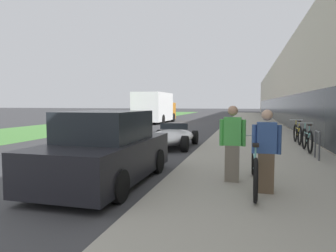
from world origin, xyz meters
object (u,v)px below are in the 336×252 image
at_px(bike_rack_hoop, 317,142).
at_px(cruiser_bike_middle, 297,134).
at_px(parked_sedan_curbside, 106,151).
at_px(moving_truck, 155,108).
at_px(tandem_bicycle, 254,167).
at_px(vintage_roadster_curbside, 171,137).
at_px(person_rider, 266,151).
at_px(person_bystander, 232,144).
at_px(cruiser_bike_nearest, 307,140).

distance_m(bike_rack_hoop, cruiser_bike_middle, 3.67).
relative_size(parked_sedan_curbside, moving_truck, 0.61).
bearing_deg(bike_rack_hoop, moving_truck, 121.45).
distance_m(tandem_bicycle, vintage_roadster_curbside, 6.54).
xyz_separation_m(person_rider, cruiser_bike_middle, (1.69, 7.61, -0.36)).
bearing_deg(person_rider, parked_sedan_curbside, 174.86).
relative_size(person_rider, cruiser_bike_middle, 0.82).
height_order(person_bystander, cruiser_bike_nearest, person_bystander).
bearing_deg(person_rider, cruiser_bike_middle, 77.46).
height_order(vintage_roadster_curbside, moving_truck, moving_truck).
bearing_deg(person_bystander, tandem_bicycle, -35.09).
relative_size(person_rider, bike_rack_hoop, 1.82).
height_order(tandem_bicycle, person_rider, person_rider).
bearing_deg(moving_truck, person_bystander, -68.38).
bearing_deg(vintage_roadster_curbside, cruiser_bike_middle, 16.81).
bearing_deg(moving_truck, person_rider, -67.49).
distance_m(person_bystander, cruiser_bike_middle, 7.33).
xyz_separation_m(tandem_bicycle, cruiser_bike_nearest, (1.87, 5.08, 0.01)).
bearing_deg(person_bystander, parked_sedan_curbside, -172.44).
bearing_deg(bike_rack_hoop, cruiser_bike_nearest, 90.51).
height_order(person_rider, vintage_roadster_curbside, person_rider).
xyz_separation_m(tandem_bicycle, bike_rack_hoop, (1.88, 3.58, 0.11)).
distance_m(cruiser_bike_middle, vintage_roadster_curbside, 5.26).
xyz_separation_m(person_bystander, cruiser_bike_nearest, (2.32, 4.77, -0.40)).
relative_size(person_bystander, cruiser_bike_nearest, 0.89).
bearing_deg(parked_sedan_curbside, person_rider, -5.14).
relative_size(bike_rack_hoop, parked_sedan_curbside, 0.21).
xyz_separation_m(bike_rack_hoop, cruiser_bike_nearest, (-0.01, 1.50, -0.11)).
height_order(person_bystander, vintage_roadster_curbside, person_bystander).
relative_size(vintage_roadster_curbside, moving_truck, 0.58).
height_order(person_bystander, moving_truck, moving_truck).
height_order(person_rider, parked_sedan_curbside, person_rider).
height_order(person_rider, person_bystander, person_bystander).
distance_m(person_rider, parked_sedan_curbside, 3.41).
distance_m(person_bystander, moving_truck, 21.63).
relative_size(tandem_bicycle, moving_truck, 0.42).
xyz_separation_m(tandem_bicycle, moving_truck, (-8.41, 20.42, 0.89)).
xyz_separation_m(tandem_bicycle, vintage_roadster_curbside, (-3.15, 5.73, -0.11)).
relative_size(person_bystander, parked_sedan_curbside, 0.40).
height_order(person_rider, moving_truck, moving_truck).
distance_m(person_rider, cruiser_bike_nearest, 5.70).
bearing_deg(cruiser_bike_middle, moving_truck, 128.04).
bearing_deg(tandem_bicycle, parked_sedan_curbside, -179.07).
relative_size(tandem_bicycle, cruiser_bike_middle, 1.49).
bearing_deg(parked_sedan_curbside, person_bystander, 7.56).
bearing_deg(tandem_bicycle, vintage_roadster_curbside, 118.80).
height_order(person_bystander, bike_rack_hoop, person_bystander).
distance_m(bike_rack_hoop, parked_sedan_curbside, 6.24).
xyz_separation_m(bike_rack_hoop, cruiser_bike_middle, (0.01, 3.67, -0.10)).
bearing_deg(bike_rack_hoop, tandem_bicycle, -117.76).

